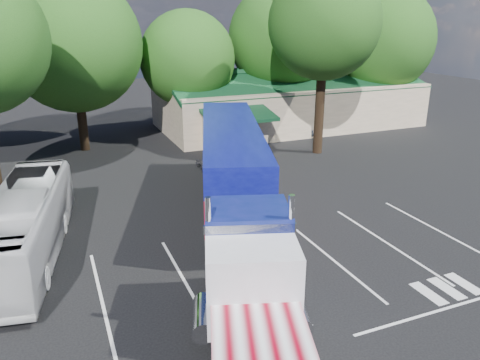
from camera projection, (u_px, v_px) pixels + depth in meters
name	position (u px, v px, depth m)	size (l,w,h in m)	color
ground	(214.00, 216.00, 24.58)	(120.00, 120.00, 0.00)	black
event_hall	(287.00, 103.00, 44.35)	(24.20, 14.12, 5.55)	beige
tree_row_c	(74.00, 44.00, 34.25)	(10.00, 10.00, 13.05)	black
tree_row_d	(188.00, 59.00, 39.12)	(8.00, 8.00, 10.60)	black
tree_row_e	(281.00, 38.00, 42.31)	(9.60, 9.60, 12.90)	black
tree_row_f	(379.00, 40.00, 44.98)	(10.40, 10.40, 13.00)	black
tree_near_right	(324.00, 24.00, 33.03)	(8.00, 8.00, 13.50)	black
semi_truck	(235.00, 178.00, 22.04)	(9.81, 22.50, 4.78)	black
woman	(242.00, 197.00, 24.87)	(0.62, 0.41, 1.71)	black
bicycle	(199.00, 163.00, 32.05)	(0.55, 1.57, 0.82)	black
tour_bus	(25.00, 225.00, 19.91)	(2.58, 11.03, 3.07)	silver
silver_sedan	(291.00, 130.00, 40.64)	(1.34, 3.84, 1.26)	#A4A7AB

